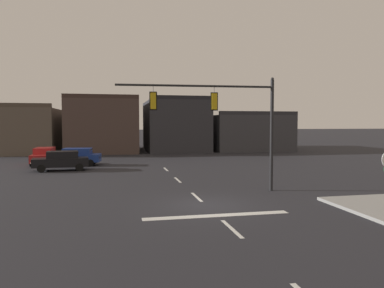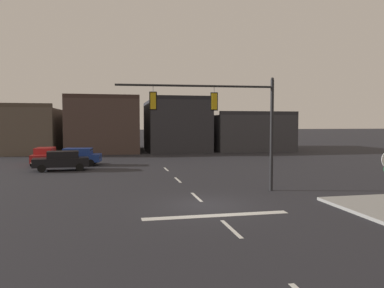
{
  "view_description": "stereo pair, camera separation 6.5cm",
  "coord_description": "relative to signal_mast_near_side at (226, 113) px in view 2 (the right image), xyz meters",
  "views": [
    {
      "loc": [
        -4.26,
        -16.94,
        3.97
      ],
      "look_at": [
        0.37,
        4.93,
        2.67
      ],
      "focal_mm": 34.35,
      "sensor_mm": 36.0,
      "label": 1
    },
    {
      "loc": [
        -4.2,
        -16.95,
        3.97
      ],
      "look_at": [
        0.37,
        4.93,
        2.67
      ],
      "focal_mm": 34.35,
      "sensor_mm": 36.0,
      "label": 2
    }
  ],
  "objects": [
    {
      "name": "car_lot_middle",
      "position": [
        -9.72,
        15.38,
        -3.66
      ],
      "size": [
        4.59,
        2.29,
        1.61
      ],
      "color": "navy",
      "rests_on": "ground"
    },
    {
      "name": "stop_bar_paint",
      "position": [
        -1.97,
        -5.1,
        -4.52
      ],
      "size": [
        6.4,
        0.5,
        0.01
      ],
      "primitive_type": "cube",
      "color": "silver",
      "rests_on": "ground"
    },
    {
      "name": "car_lot_farside",
      "position": [
        -10.59,
        11.9,
        -3.66
      ],
      "size": [
        4.6,
        2.31,
        1.61
      ],
      "color": "black",
      "rests_on": "ground"
    },
    {
      "name": "ground_plane",
      "position": [
        -1.97,
        -3.1,
        -4.52
      ],
      "size": [
        400.0,
        400.0,
        0.0
      ],
      "primitive_type": "plane",
      "color": "#232328"
    },
    {
      "name": "building_row",
      "position": [
        -1.32,
        32.6,
        -1.4
      ],
      "size": [
        38.95,
        13.99,
        7.46
      ],
      "color": "brown",
      "rests_on": "ground"
    },
    {
      "name": "car_lot_nearside",
      "position": [
        -12.76,
        16.77,
        -3.66
      ],
      "size": [
        1.97,
        4.48,
        1.61
      ],
      "color": "#A81E1E",
      "rests_on": "ground"
    },
    {
      "name": "lane_centreline",
      "position": [
        -1.97,
        -1.1,
        -4.52
      ],
      "size": [
        0.16,
        26.4,
        0.01
      ],
      "color": "silver",
      "rests_on": "ground"
    },
    {
      "name": "signal_mast_near_side",
      "position": [
        0.0,
        0.0,
        0.0
      ],
      "size": [
        9.0,
        0.69,
        6.58
      ],
      "color": "black",
      "rests_on": "ground"
    }
  ]
}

